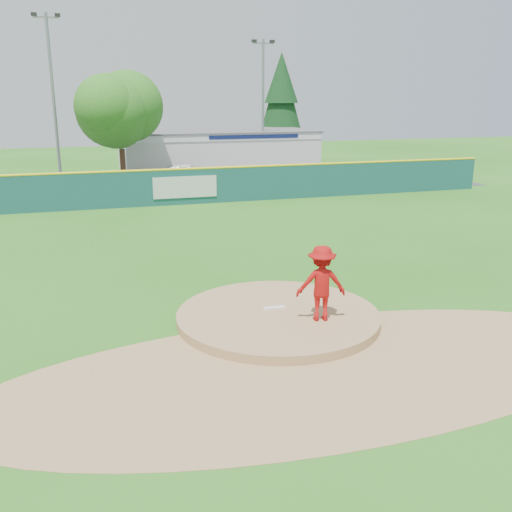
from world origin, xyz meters
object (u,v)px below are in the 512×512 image
object	(u,v)px
deciduous_tree	(120,118)
light_pole_left	(53,94)
pitcher	(321,283)
conifer_tree	(281,101)
van	(188,174)
pool_building_grp	(216,151)
light_pole_right	(263,101)

from	to	relation	value
deciduous_tree	light_pole_left	xyz separation A→B (m)	(-4.00, 2.00, 1.50)
pitcher	deciduous_tree	world-z (taller)	deciduous_tree
pitcher	conifer_tree	distance (m)	38.98
pitcher	deciduous_tree	distance (m)	26.17
pitcher	van	world-z (taller)	pitcher
conifer_tree	pool_building_grp	bearing A→B (deg)	-150.22
light_pole_left	deciduous_tree	bearing A→B (deg)	-26.57
conifer_tree	light_pole_left	distance (m)	21.03
van	light_pole_left	size ratio (longest dim) A/B	0.43
light_pole_left	light_pole_right	distance (m)	15.14
deciduous_tree	light_pole_left	size ratio (longest dim) A/B	0.67
van	conifer_tree	world-z (taller)	conifer_tree
pitcher	light_pole_right	distance (m)	31.18
light_pole_left	light_pole_right	bearing A→B (deg)	7.59
pitcher	light_pole_left	size ratio (longest dim) A/B	0.18
conifer_tree	light_pole_right	xyz separation A→B (m)	(-4.00, -7.00, 0.00)
deciduous_tree	conifer_tree	xyz separation A→B (m)	(15.00, 11.00, 0.99)
pool_building_grp	deciduous_tree	xyz separation A→B (m)	(-8.00, -6.99, 2.89)
pool_building_grp	deciduous_tree	distance (m)	11.01
pool_building_grp	conifer_tree	xyz separation A→B (m)	(7.00, 4.01, 3.88)
van	conifer_tree	xyz separation A→B (m)	(10.54, 10.36, 4.86)
deciduous_tree	pitcher	bearing A→B (deg)	-83.61
pitcher	conifer_tree	world-z (taller)	conifer_tree
van	deciduous_tree	xyz separation A→B (m)	(-4.46, -0.64, 3.87)
conifer_tree	light_pole_left	bearing A→B (deg)	-154.65
pitcher	pool_building_grp	world-z (taller)	pool_building_grp
pitcher	van	xyz separation A→B (m)	(1.57, 26.45, -0.57)
pitcher	pool_building_grp	bearing A→B (deg)	-85.92
pool_building_grp	conifer_tree	size ratio (longest dim) A/B	1.60
van	pool_building_grp	size ratio (longest dim) A/B	0.31
deciduous_tree	light_pole_left	distance (m)	4.72
light_pole_right	deciduous_tree	bearing A→B (deg)	-160.02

